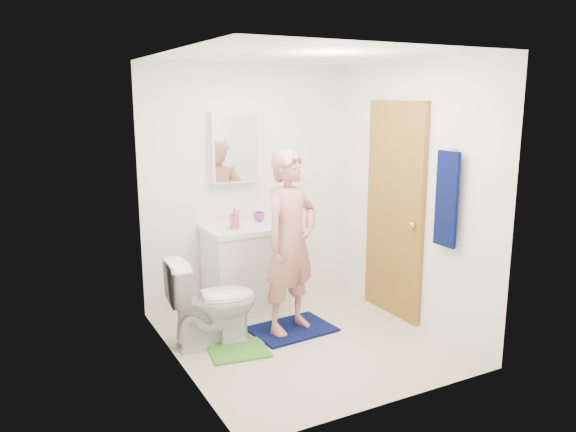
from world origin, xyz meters
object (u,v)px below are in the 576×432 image
object	(u,v)px
medicine_cabinet	(235,147)
toilet	(212,301)
toothbrush_cup	(259,217)
man	(291,242)
soap_dispenser	(235,219)
towel	(447,199)
vanity_cabinet	(246,270)

from	to	relation	value
medicine_cabinet	toilet	size ratio (longest dim) A/B	0.92
toothbrush_cup	man	distance (m)	0.84
soap_dispenser	towel	bearing A→B (deg)	-46.80
toilet	toothbrush_cup	size ratio (longest dim) A/B	6.51
vanity_cabinet	medicine_cabinet	distance (m)	1.22
towel	man	bearing A→B (deg)	143.89
vanity_cabinet	toothbrush_cup	size ratio (longest dim) A/B	6.83
towel	man	xyz separation A→B (m)	(-1.06, 0.77, -0.42)
vanity_cabinet	towel	bearing A→B (deg)	-51.53
towel	toilet	size ratio (longest dim) A/B	1.05
vanity_cabinet	soap_dispenser	distance (m)	0.57
toothbrush_cup	toilet	bearing A→B (deg)	-136.44
vanity_cabinet	towel	distance (m)	2.08
toothbrush_cup	man	world-z (taller)	man
medicine_cabinet	toothbrush_cup	xyz separation A→B (m)	(0.21, -0.10, -0.70)
toilet	soap_dispenser	distance (m)	0.91
medicine_cabinet	man	size ratio (longest dim) A/B	0.43
man	toothbrush_cup	bearing A→B (deg)	65.02
towel	toilet	world-z (taller)	towel
medicine_cabinet	toothbrush_cup	size ratio (longest dim) A/B	5.97
toothbrush_cup	man	xyz separation A→B (m)	(-0.08, -0.84, -0.06)
towel	soap_dispenser	size ratio (longest dim) A/B	3.99
towel	toothbrush_cup	xyz separation A→B (m)	(-0.97, 1.61, -0.35)
vanity_cabinet	soap_dispenser	bearing A→B (deg)	-150.88
towel	man	distance (m)	1.37
vanity_cabinet	toilet	distance (m)	0.86
towel	man	world-z (taller)	towel
vanity_cabinet	man	world-z (taller)	man
vanity_cabinet	man	distance (m)	0.85
toothbrush_cup	medicine_cabinet	bearing A→B (deg)	153.48
vanity_cabinet	toilet	xyz separation A→B (m)	(-0.58, -0.63, -0.02)
medicine_cabinet	man	distance (m)	1.22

